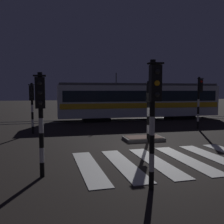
{
  "coord_description": "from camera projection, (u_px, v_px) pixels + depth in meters",
  "views": [
    {
      "loc": [
        -4.28,
        -10.64,
        2.6
      ],
      "look_at": [
        -0.96,
        3.27,
        1.4
      ],
      "focal_mm": 40.69,
      "sensor_mm": 36.0,
      "label": 1
    }
  ],
  "objects": [
    {
      "name": "rail_near",
      "position": [
        104.0,
        121.0,
        21.44
      ],
      "size": [
        80.0,
        0.12,
        0.03
      ],
      "primitive_type": "cube",
      "color": "#59595E",
      "rests_on": "ground"
    },
    {
      "name": "traffic_light_corner_near_left",
      "position": [
        41.0,
        109.0,
        7.42
      ],
      "size": [
        0.36,
        0.42,
        3.14
      ],
      "color": "black",
      "rests_on": "ground"
    },
    {
      "name": "traffic_light_median_centre",
      "position": [
        149.0,
        102.0,
        12.61
      ],
      "size": [
        0.36,
        0.42,
        3.08
      ],
      "color": "black",
      "rests_on": "ground"
    },
    {
      "name": "rail_far",
      "position": [
        101.0,
        120.0,
        22.83
      ],
      "size": [
        80.0,
        0.12,
        0.03
      ],
      "primitive_type": "cube",
      "color": "#59595E",
      "rests_on": "ground"
    },
    {
      "name": "traffic_light_kerb_mid_left",
      "position": [
        154.0,
        105.0,
        6.45
      ],
      "size": [
        0.36,
        0.42,
        3.39
      ],
      "color": "black",
      "rests_on": "ground"
    },
    {
      "name": "crosswalk_zebra",
      "position": [
        171.0,
        161.0,
        9.43
      ],
      "size": [
        6.97,
        4.25,
        0.02
      ],
      "color": "silver",
      "rests_on": "ground"
    },
    {
      "name": "tram",
      "position": [
        139.0,
        100.0,
        22.78
      ],
      "size": [
        14.61,
        2.58,
        4.15
      ],
      "color": "silver",
      "rests_on": "ground"
    },
    {
      "name": "traffic_light_corner_far_left",
      "position": [
        32.0,
        100.0,
        15.17
      ],
      "size": [
        0.36,
        0.42,
        3.07
      ],
      "color": "black",
      "rests_on": "ground"
    },
    {
      "name": "ground_plane",
      "position": [
        149.0,
        148.0,
        11.52
      ],
      "size": [
        120.0,
        120.0,
        0.0
      ],
      "primitive_type": "plane",
      "color": "black"
    },
    {
      "name": "traffic_light_corner_far_right",
      "position": [
        199.0,
        95.0,
        17.13
      ],
      "size": [
        0.36,
        0.42,
        3.53
      ],
      "color": "black",
      "rests_on": "ground"
    },
    {
      "name": "traffic_island",
      "position": [
        143.0,
        138.0,
        13.4
      ],
      "size": [
        2.03,
        1.23,
        0.18
      ],
      "color": "slate",
      "rests_on": "ground"
    }
  ]
}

